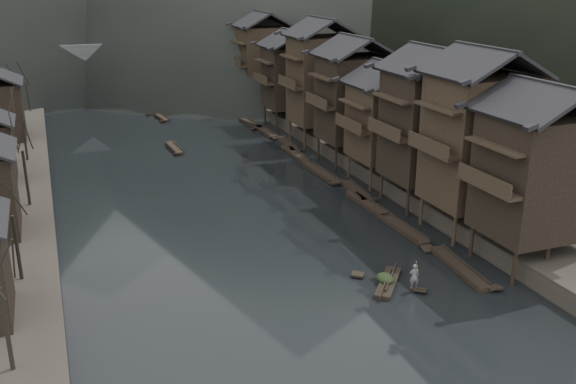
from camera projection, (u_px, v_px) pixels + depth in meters
name	position (u px, v px, depth m)	size (l,w,h in m)	color
water	(269.00, 256.00, 48.72)	(300.00, 300.00, 0.00)	black
right_bank	(402.00, 109.00, 95.48)	(40.00, 200.00, 1.80)	#2D2823
stilt_houses	(361.00, 85.00, 68.56)	(9.00, 67.60, 15.44)	black
bare_trees	(21.00, 133.00, 58.53)	(3.70, 63.21, 7.39)	black
moored_sampans	(292.00, 150.00, 76.34)	(2.74, 73.25, 0.47)	black
midriver_boats	(148.00, 114.00, 95.61)	(8.38, 47.68, 0.45)	black
stone_bridge	(131.00, 64.00, 110.59)	(40.00, 6.00, 9.00)	#4C4C4F
hero_sampan	(388.00, 282.00, 44.23)	(3.96, 4.56, 0.44)	black
cargo_heap	(385.00, 274.00, 44.15)	(1.14, 1.49, 0.68)	black
boatman	(414.00, 273.00, 43.00)	(0.66, 0.43, 1.81)	slate
bamboo_pole	(419.00, 240.00, 42.28)	(0.06, 0.06, 3.91)	#8C7A51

